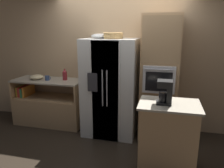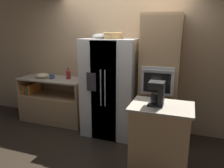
# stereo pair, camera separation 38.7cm
# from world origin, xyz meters

# --- Properties ---
(ground_plane) EXTENTS (20.00, 20.00, 0.00)m
(ground_plane) POSITION_xyz_m (0.00, 0.00, 0.00)
(ground_plane) COLOR black
(wall_back) EXTENTS (12.00, 0.06, 2.80)m
(wall_back) POSITION_xyz_m (0.00, 0.47, 1.40)
(wall_back) COLOR tan
(wall_back) RESTS_ON ground_plane
(counter_left) EXTENTS (1.40, 0.61, 0.93)m
(counter_left) POSITION_xyz_m (-1.42, 0.14, 0.34)
(counter_left) COLOR tan
(counter_left) RESTS_ON ground_plane
(refrigerator) EXTENTS (0.95, 0.81, 1.75)m
(refrigerator) POSITION_xyz_m (-0.09, 0.05, 0.88)
(refrigerator) COLOR silver
(refrigerator) RESTS_ON ground_plane
(wall_oven) EXTENTS (0.62, 0.70, 2.16)m
(wall_oven) POSITION_xyz_m (0.77, 0.12, 1.08)
(wall_oven) COLOR tan
(wall_oven) RESTS_ON ground_plane
(island_counter) EXTENTS (0.78, 0.58, 0.99)m
(island_counter) POSITION_xyz_m (0.94, -0.92, 0.50)
(island_counter) COLOR tan
(island_counter) RESTS_ON ground_plane
(wicker_basket) EXTENTS (0.34, 0.34, 0.11)m
(wicker_basket) POSITION_xyz_m (-0.02, -0.03, 1.81)
(wicker_basket) COLOR tan
(wicker_basket) RESTS_ON refrigerator
(fruit_bowl) EXTENTS (0.32, 0.32, 0.08)m
(fruit_bowl) POSITION_xyz_m (-0.28, 0.06, 1.79)
(fruit_bowl) COLOR white
(fruit_bowl) RESTS_ON refrigerator
(bottle_tall) EXTENTS (0.09, 0.09, 0.22)m
(bottle_tall) POSITION_xyz_m (-1.07, 0.20, 1.03)
(bottle_tall) COLOR maroon
(bottle_tall) RESTS_ON counter_left
(mug) EXTENTS (0.12, 0.09, 0.09)m
(mug) POSITION_xyz_m (-1.40, 0.09, 0.97)
(mug) COLOR #384C7A
(mug) RESTS_ON counter_left
(mixing_bowl) EXTENTS (0.26, 0.26, 0.10)m
(mixing_bowl) POSITION_xyz_m (-1.65, 0.11, 0.97)
(mixing_bowl) COLOR beige
(mixing_bowl) RESTS_ON counter_left
(coffee_maker) EXTENTS (0.19, 0.18, 0.31)m
(coffee_maker) POSITION_xyz_m (0.89, -0.94, 1.15)
(coffee_maker) COLOR black
(coffee_maker) RESTS_ON island_counter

